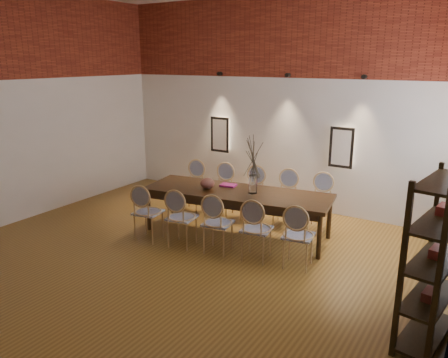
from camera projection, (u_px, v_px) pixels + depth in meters
The scene contains 24 objects.
floor at pixel (166, 271), 6.07m from camera, with size 7.00×7.00×0.02m, color brown.
wall_back at pixel (280, 104), 8.43m from camera, with size 7.00×0.10×4.00m, color silver.
brick_band_back at pixel (281, 36), 8.04m from camera, with size 7.00×0.02×1.50m, color maroon.
niche_left at pixel (221, 134), 9.21m from camera, with size 0.36×0.06×0.66m, color #FFEAC6.
niche_right at pixel (342, 147), 7.87m from camera, with size 0.36×0.06×0.66m, color #FFEAC6.
spot_fixture_left at pixel (220, 74), 8.85m from camera, with size 0.08×0.08×0.10m, color black.
spot_fixture_mid at pixel (288, 75), 8.08m from camera, with size 0.08×0.08×0.10m, color black.
spot_fixture_right at pixel (364, 77), 7.36m from camera, with size 0.08×0.08×0.10m, color black.
dining_table at pixel (237, 213), 7.25m from camera, with size 3.06×0.98×0.75m, color black.
chair_near_a at pixel (148, 212), 7.00m from camera, with size 0.44×0.44×0.94m, color tan, non-canonical shape.
chair_near_b at pixel (182, 217), 6.77m from camera, with size 0.44×0.44×0.94m, color tan, non-canonical shape.
chair_near_c at pixel (218, 223), 6.54m from camera, with size 0.44×0.44×0.94m, color tan, non-canonical shape.
chair_near_d at pixel (257, 229), 6.31m from camera, with size 0.44×0.44×0.94m, color tan, non-canonical shape.
chair_near_e at pixel (298, 235), 6.07m from camera, with size 0.44×0.44×0.94m, color tan, non-canonical shape.
chair_far_a at pixel (192, 187), 8.37m from camera, with size 0.44×0.44×0.94m, color tan, non-canonical shape.
chair_far_b at pixel (221, 191), 8.14m from camera, with size 0.44×0.44×0.94m, color tan, non-canonical shape.
chair_far_c at pixel (252, 194), 7.91m from camera, with size 0.44×0.44×0.94m, color tan, non-canonical shape.
chair_far_d at pixel (285, 199), 7.68m from camera, with size 0.44×0.44×0.94m, color tan, non-canonical shape.
chair_far_e at pixel (320, 203), 7.44m from camera, with size 0.44×0.44×0.94m, color tan, non-canonical shape.
vase at pixel (253, 184), 7.00m from camera, with size 0.14×0.14×0.30m, color silver.
dried_branches at pixel (253, 157), 6.88m from camera, with size 0.50×0.50×0.70m, color #453D2C, non-canonical shape.
bowl at pixel (207, 183), 7.27m from camera, with size 0.24×0.24×0.18m, color brown.
book at pixel (228, 185), 7.43m from camera, with size 0.26×0.18×0.03m, color #8C196A.
shelving_rack at pixel (434, 261), 4.34m from camera, with size 0.38×1.00×1.80m, color black, non-canonical shape.
Camera 1 is at (3.62, -4.23, 2.85)m, focal length 35.00 mm.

